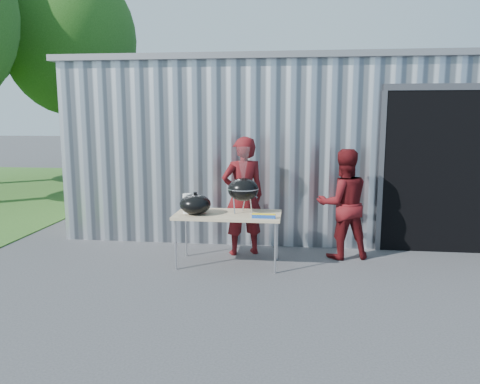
# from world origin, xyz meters

# --- Properties ---
(ground) EXTENTS (80.00, 80.00, 0.00)m
(ground) POSITION_xyz_m (0.00, 0.00, 0.00)
(ground) COLOR #3B3B3D
(building) EXTENTS (8.20, 6.20, 3.10)m
(building) POSITION_xyz_m (0.92, 4.59, 1.54)
(building) COLOR silver
(building) RESTS_ON ground
(tree_far) EXTENTS (4.16, 4.16, 6.89)m
(tree_far) POSITION_xyz_m (-6.50, 9.00, 4.48)
(tree_far) COLOR #442D19
(tree_far) RESTS_ON ground
(folding_table) EXTENTS (1.50, 0.75, 0.75)m
(folding_table) POSITION_xyz_m (-0.21, 0.67, 0.71)
(folding_table) COLOR tan
(folding_table) RESTS_ON ground
(kettle_grill) EXTENTS (0.45, 0.45, 0.94)m
(kettle_grill) POSITION_xyz_m (0.00, 0.74, 1.17)
(kettle_grill) COLOR black
(kettle_grill) RESTS_ON folding_table
(grill_lid) EXTENTS (0.44, 0.44, 0.32)m
(grill_lid) POSITION_xyz_m (-0.66, 0.57, 0.89)
(grill_lid) COLOR black
(grill_lid) RESTS_ON folding_table
(paper_towels) EXTENTS (0.12, 0.12, 0.28)m
(paper_towels) POSITION_xyz_m (-0.79, 0.62, 0.89)
(paper_towels) COLOR white
(paper_towels) RESTS_ON folding_table
(white_tub) EXTENTS (0.20, 0.15, 0.10)m
(white_tub) POSITION_xyz_m (-0.76, 0.85, 0.80)
(white_tub) COLOR white
(white_tub) RESTS_ON folding_table
(foil_box) EXTENTS (0.32, 0.06, 0.06)m
(foil_box) POSITION_xyz_m (0.32, 0.42, 0.78)
(foil_box) COLOR #1845A0
(foil_box) RESTS_ON folding_table
(person_cook) EXTENTS (0.78, 0.66, 1.82)m
(person_cook) POSITION_xyz_m (-0.05, 1.22, 0.91)
(person_cook) COLOR #550E12
(person_cook) RESTS_ON ground
(person_bystander) EXTENTS (0.92, 0.79, 1.64)m
(person_bystander) POSITION_xyz_m (1.45, 1.21, 0.82)
(person_bystander) COLOR #550E12
(person_bystander) RESTS_ON ground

